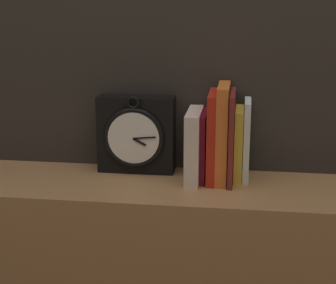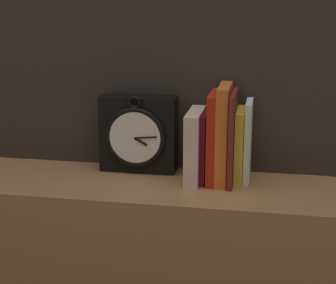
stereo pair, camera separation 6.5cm
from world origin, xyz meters
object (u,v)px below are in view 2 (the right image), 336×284
Objects in this scene: book_slot1_maroon at (205,146)px; book_slot3_orange at (224,134)px; book_slot4_maroon at (233,138)px; book_slot6_white at (248,141)px; clock at (138,134)px; book_slot2_red at (214,137)px; book_slot5_yellow at (240,145)px; book_slot0_cream at (195,146)px.

book_slot3_orange reaches higher than book_slot1_maroon.
book_slot6_white is at bearing 31.22° from book_slot4_maroon.
clock is 0.21m from book_slot2_red.
book_slot2_red is 0.05m from book_slot4_maroon.
book_slot2_red is 0.09m from book_slot6_white.
book_slot2_red reaches higher than book_slot1_maroon.
book_slot4_maroon is (0.05, -0.00, 0.00)m from book_slot2_red.
book_slot4_maroon reaches higher than book_slot2_red.
book_slot4_maroon is 0.04m from book_slot5_yellow.
book_slot6_white is at bearing 6.63° from book_slot1_maroon.
book_slot2_red is 0.07m from book_slot5_yellow.
book_slot2_red is (0.21, -0.04, 0.01)m from clock.
book_slot0_cream is 0.97× the size of book_slot5_yellow.
book_slot6_white is at bearing 16.96° from book_slot3_orange.
book_slot3_orange is 0.07m from book_slot6_white.
clock reaches higher than book_slot5_yellow.
book_slot0_cream is 0.88× the size of book_slot6_white.
book_slot4_maroon is 0.05m from book_slot6_white.
book_slot6_white is (0.11, 0.01, 0.02)m from book_slot1_maroon.
book_slot5_yellow is at bearing 5.13° from book_slot1_maroon.
book_slot0_cream is 0.73× the size of book_slot3_orange.
book_slot2_red reaches higher than book_slot0_cream.
book_slot6_white reaches higher than book_slot0_cream.
book_slot5_yellow is at bearing -4.73° from clock.
book_slot0_cream is at bearing -14.46° from clock.
book_slot5_yellow is at bearing 45.32° from book_slot4_maroon.
clock is 0.86× the size of book_slot3_orange.
book_slot4_maroon reaches higher than book_slot1_maroon.
book_slot4_maroon is 1.25× the size of book_slot5_yellow.
book_slot5_yellow is 0.90× the size of book_slot6_white.
book_slot1_maroon is 0.08m from book_slot4_maroon.
book_slot2_red is 1.11× the size of book_slot6_white.
book_slot4_maroon is 1.12× the size of book_slot6_white.
book_slot6_white is (0.30, -0.02, 0.00)m from clock.
book_slot6_white is at bearing -3.51° from clock.
clock reaches higher than book_slot1_maroon.
book_slot6_white is at bearing 11.81° from book_slot2_red.
book_slot4_maroon is at bearing -5.74° from book_slot2_red.
book_slot4_maroon is at bearing 0.09° from book_slot0_cream.
book_slot1_maroon is at bearing 22.81° from book_slot0_cream.
book_slot5_yellow is 0.02m from book_slot6_white.
book_slot3_orange reaches higher than book_slot4_maroon.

